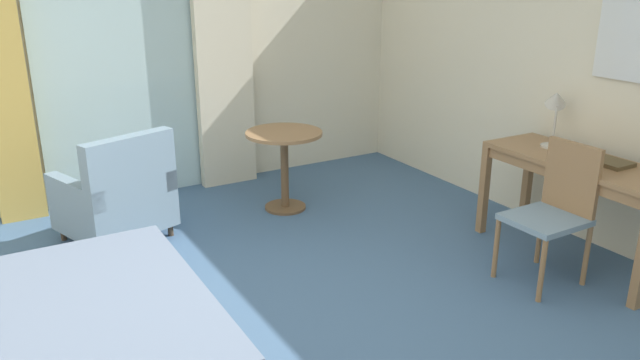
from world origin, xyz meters
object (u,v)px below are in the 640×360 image
object	(u,v)px
desk_chair	(555,207)
round_cafe_table	(284,152)
desk_lamp	(556,106)
closed_book	(607,161)
writing_desk	(582,172)
armchair_by_window	(117,198)

from	to	relation	value
desk_chair	round_cafe_table	distance (m)	2.31
desk_chair	desk_lamp	world-z (taller)	desk_lamp
desk_chair	closed_book	distance (m)	0.53
writing_desk	round_cafe_table	distance (m)	2.41
desk_chair	round_cafe_table	bearing A→B (deg)	115.00
desk_chair	round_cafe_table	world-z (taller)	desk_chair
desk_lamp	round_cafe_table	distance (m)	2.25
closed_book	armchair_by_window	xyz separation A→B (m)	(-2.89, 2.15, -0.43)
writing_desk	closed_book	size ratio (longest dim) A/B	4.55
desk_lamp	closed_book	xyz separation A→B (m)	(-0.10, -0.56, -0.28)
armchair_by_window	round_cafe_table	bearing A→B (deg)	-2.13
closed_book	round_cafe_table	distance (m)	2.56
closed_book	desk_lamp	bearing A→B (deg)	80.56
armchair_by_window	desk_chair	bearing A→B (deg)	-41.64
writing_desk	round_cafe_table	world-z (taller)	writing_desk
desk_chair	round_cafe_table	size ratio (longest dim) A/B	1.35
writing_desk	round_cafe_table	size ratio (longest dim) A/B	2.04
desk_chair	armchair_by_window	bearing A→B (deg)	138.36
closed_book	round_cafe_table	world-z (taller)	closed_book
writing_desk	closed_book	xyz separation A→B (m)	(0.06, -0.14, 0.11)
writing_desk	desk_lamp	distance (m)	0.60
writing_desk	armchair_by_window	world-z (taller)	armchair_by_window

